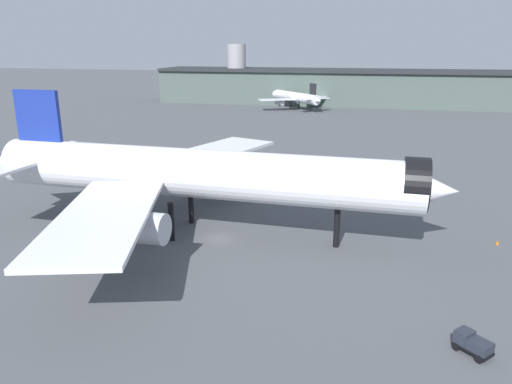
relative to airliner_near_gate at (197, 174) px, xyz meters
name	(u,v)px	position (x,y,z in m)	size (l,w,h in m)	color
ground	(219,238)	(3.57, -1.23, -8.92)	(900.00, 900.00, 0.00)	#4C4F54
airliner_near_gate	(197,174)	(0.00, 0.00, 0.00)	(69.90, 64.03, 20.23)	white
airliner_far_taxiway	(293,97)	(-13.97, 147.43, -3.72)	(31.92, 32.16, 11.78)	silver
terminal_building	(389,88)	(26.19, 169.58, -0.69)	(218.52, 32.62, 27.24)	#475651
service_truck_front	(138,164)	(-26.44, 30.86, -7.33)	(5.67, 2.95, 3.00)	black
baggage_tug_wing	(472,343)	(34.39, -21.05, -7.94)	(3.47, 3.34, 1.85)	black
baggage_cart_trailing	(358,175)	(20.72, 36.25, -7.94)	(2.73, 2.43, 1.82)	black
traffic_cone_near_nose	(497,242)	(41.74, 6.59, -8.63)	(0.46, 0.46, 0.58)	#F2600C
traffic_cone_wingtip	(335,176)	(16.12, 36.20, -8.54)	(0.60, 0.60, 0.75)	#F2600C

